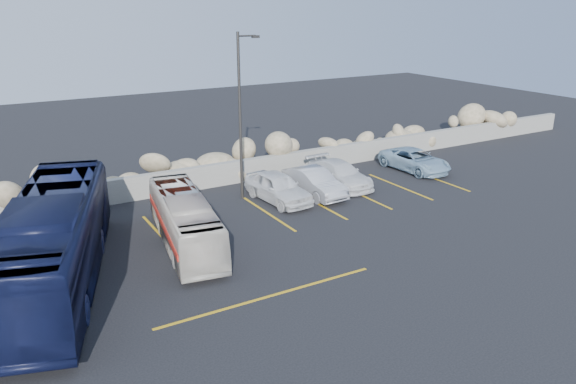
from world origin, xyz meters
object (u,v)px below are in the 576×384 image
car_c (340,174)px  car_d (415,160)px  lamppost (241,113)px  car_b (314,182)px  car_a (278,187)px  vintage_bus (185,220)px  tour_coach (53,241)px

car_c → car_d: bearing=-0.4°
lamppost → car_b: bearing=-22.6°
car_a → car_b: size_ratio=1.03×
vintage_bus → car_b: bearing=27.5°
lamppost → car_c: 6.49m
vintage_bus → lamppost: bearing=50.7°
lamppost → car_c: lamppost is taller
car_c → car_a: bearing=-174.3°
vintage_bus → car_d: vintage_bus is taller
vintage_bus → car_c: 10.27m
vintage_bus → car_b: vintage_bus is taller
car_a → car_d: size_ratio=0.95×
tour_coach → car_b: 13.22m
lamppost → car_a: bearing=-44.5°
vintage_bus → car_d: bearing=21.5°
vintage_bus → car_b: size_ratio=1.83×
vintage_bus → car_c: bearing=27.3°
tour_coach → car_b: (12.74, 3.40, -0.91)m
lamppost → car_d: lamppost is taller
lamppost → vintage_bus: lamppost is taller
tour_coach → car_b: bearing=32.7°
car_d → lamppost: bearing=173.8°
lamppost → car_a: size_ratio=1.90×
car_b → car_d: 7.41m
tour_coach → car_d: tour_coach is taller
tour_coach → car_c: bearing=33.1°
car_b → tour_coach: bearing=-167.1°
vintage_bus → tour_coach: bearing=-160.7°
tour_coach → car_b: tour_coach is taller
car_a → car_b: bearing=-7.9°
vintage_bus → car_a: (5.75, 2.65, -0.32)m
vintage_bus → car_d: (15.14, 3.25, -0.42)m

